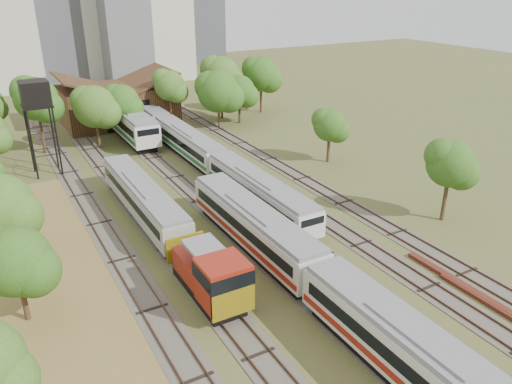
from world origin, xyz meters
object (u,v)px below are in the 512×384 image
railcar_green_set (188,143)px  shunter_locomotive (213,277)px  railcar_red_set (319,280)px  water_tower (35,96)px

railcar_green_set → shunter_locomotive: shunter_locomotive is taller
railcar_red_set → railcar_green_set: (4.00, 32.36, -0.14)m
railcar_green_set → water_tower: (-15.93, 2.57, 7.00)m
railcar_red_set → railcar_green_set: bearing=83.0°
water_tower → railcar_green_set: bearing=-9.2°
shunter_locomotive → railcar_red_set: bearing=-32.0°
shunter_locomotive → railcar_green_set: bearing=70.7°
railcar_green_set → water_tower: size_ratio=5.01×
railcar_green_set → shunter_locomotive: (-10.00, -28.61, 0.18)m
railcar_red_set → shunter_locomotive: 7.07m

